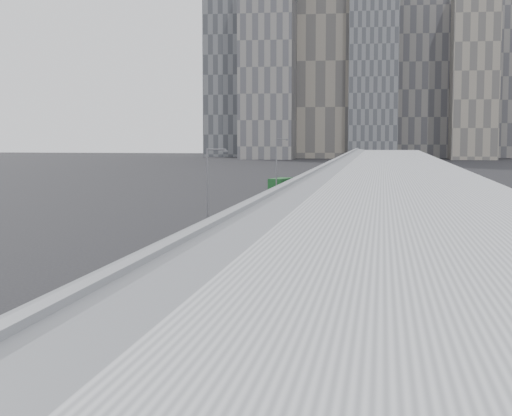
% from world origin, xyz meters
% --- Properties ---
extents(sidewalk, '(10.00, 170.00, 0.12)m').
position_xyz_m(sidewalk, '(9.00, 55.00, 0.06)').
color(sidewalk, gray).
rests_on(sidewalk, ground).
extents(lane_line, '(0.12, 160.00, 0.02)m').
position_xyz_m(lane_line, '(-1.50, 55.00, 0.01)').
color(lane_line, gold).
rests_on(lane_line, ground).
extents(depot, '(12.45, 160.40, 7.20)m').
position_xyz_m(depot, '(12.99, 55.00, 3.51)').
color(depot, gray).
rests_on(depot, ground).
extents(skyline, '(145.00, 64.00, 120.00)m').
position_xyz_m(skyline, '(-2.90, 324.16, 50.85)').
color(skyline, slate).
rests_on(skyline, ground).
extents(bus_0, '(3.54, 13.46, 3.89)m').
position_xyz_m(bus_0, '(2.12, 4.32, 1.64)').
color(bus_0, '#A5A7AF').
rests_on(bus_0, ground).
extents(bus_1, '(3.01, 12.70, 3.69)m').
position_xyz_m(bus_1, '(2.27, 20.21, 1.56)').
color(bus_1, black).
rests_on(bus_1, ground).
extents(bus_2, '(2.75, 12.28, 3.58)m').
position_xyz_m(bus_2, '(2.04, 35.86, 1.51)').
color(bus_2, silver).
rests_on(bus_2, ground).
extents(bus_3, '(2.95, 12.29, 3.57)m').
position_xyz_m(bus_3, '(1.87, 48.58, 1.50)').
color(bus_3, gray).
rests_on(bus_3, ground).
extents(bus_4, '(3.40, 13.26, 3.84)m').
position_xyz_m(bus_4, '(1.86, 60.19, 1.62)').
color(bus_4, '#A7ABB1').
rests_on(bus_4, ground).
extents(bus_5, '(3.64, 13.26, 3.83)m').
position_xyz_m(bus_5, '(2.49, 75.26, 1.62)').
color(bus_5, '#161C31').
rests_on(bus_5, ground).
extents(bus_6, '(4.16, 14.07, 4.05)m').
position_xyz_m(bus_6, '(2.57, 90.97, 1.71)').
color(bus_6, white).
rests_on(bus_6, ground).
extents(bus_7, '(3.02, 12.16, 3.52)m').
position_xyz_m(bus_7, '(1.83, 105.10, 1.49)').
color(bus_7, gray).
rests_on(bus_7, ground).
extents(bus_8, '(3.13, 14.07, 4.10)m').
position_xyz_m(bus_8, '(1.73, 116.73, 1.73)').
color(bus_8, silver).
rests_on(bus_8, ground).
extents(bus_9, '(3.64, 12.57, 3.62)m').
position_xyz_m(bus_9, '(1.60, 130.49, 1.53)').
color(bus_9, '#161B32').
rests_on(bus_9, ground).
extents(bus_10, '(3.91, 13.11, 3.78)m').
position_xyz_m(bus_10, '(1.87, 145.59, 1.59)').
color(bus_10, silver).
rests_on(bus_10, ground).
extents(tree_0, '(2.49, 2.49, 5.08)m').
position_xyz_m(tree_0, '(5.52, 6.42, 3.82)').
color(tree_0, black).
rests_on(tree_0, ground).
extents(tree_1, '(1.85, 1.85, 4.59)m').
position_xyz_m(tree_1, '(5.88, 30.15, 3.64)').
color(tree_1, black).
rests_on(tree_1, ground).
extents(tree_2, '(1.12, 1.12, 3.88)m').
position_xyz_m(tree_2, '(6.24, 56.06, 3.20)').
color(tree_2, black).
rests_on(tree_2, ground).
extents(tree_3, '(1.14, 1.14, 4.19)m').
position_xyz_m(tree_3, '(6.23, 83.66, 3.49)').
color(tree_3, black).
rests_on(tree_3, ground).
extents(tree_4, '(1.74, 1.74, 4.62)m').
position_xyz_m(tree_4, '(5.93, 102.52, 3.71)').
color(tree_4, black).
rests_on(tree_4, ground).
extents(tree_5, '(2.56, 2.56, 5.23)m').
position_xyz_m(tree_5, '(5.52, 125.62, 3.94)').
color(tree_5, black).
rests_on(tree_5, ground).
extents(street_lamp_near, '(2.04, 0.22, 8.48)m').
position_xyz_m(street_lamp_near, '(-4.02, 48.83, 4.92)').
color(street_lamp_near, '#59595E').
rests_on(street_lamp_near, ground).
extents(street_lamp_far, '(2.04, 0.22, 9.24)m').
position_xyz_m(street_lamp_far, '(-3.75, 95.31, 5.31)').
color(street_lamp_far, '#59595E').
rests_on(street_lamp_far, ground).
extents(shipping_container, '(3.77, 6.17, 2.54)m').
position_xyz_m(shipping_container, '(-4.78, 107.35, 1.27)').
color(shipping_container, '#13401B').
rests_on(shipping_container, ground).
extents(suv, '(3.18, 5.97, 1.60)m').
position_xyz_m(suv, '(-3.29, 122.59, 0.80)').
color(suv, black).
rests_on(suv, ground).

